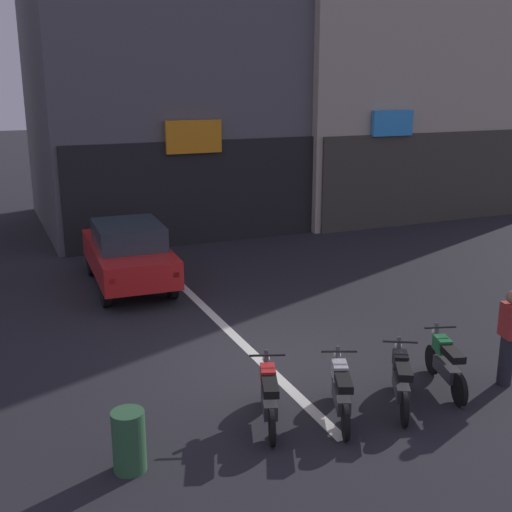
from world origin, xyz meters
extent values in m
plane|color=#232328|center=(0.00, 0.00, 0.00)|extent=(120.00, 120.00, 0.00)
cube|color=silver|center=(0.00, 6.00, 0.00)|extent=(0.20, 18.00, 0.01)
cube|color=black|center=(1.76, 8.76, 1.60)|extent=(8.12, 0.10, 3.20)
cube|color=orange|center=(1.66, 8.69, 3.33)|extent=(1.74, 0.16, 0.98)
cube|color=#B2A893|center=(11.14, 12.76, 6.56)|extent=(10.77, 8.58, 13.12)
cube|color=#3E3A33|center=(11.14, 8.42, 1.60)|extent=(10.34, 0.10, 3.20)
cube|color=#3399F2|center=(8.54, 8.35, 3.58)|extent=(1.55, 0.16, 0.85)
cylinder|color=black|center=(-1.90, 6.67, 0.32)|extent=(0.21, 0.65, 0.64)
cylinder|color=black|center=(-0.36, 6.60, 0.32)|extent=(0.21, 0.65, 0.64)
cylinder|color=black|center=(-2.03, 4.07, 0.32)|extent=(0.21, 0.65, 0.64)
cylinder|color=black|center=(-0.48, 4.00, 0.32)|extent=(0.21, 0.65, 0.64)
cube|color=red|center=(-1.19, 5.34, 0.75)|extent=(1.96, 4.18, 0.66)
cube|color=#2D3842|center=(-1.20, 5.19, 1.36)|extent=(1.64, 2.04, 0.56)
cube|color=red|center=(-1.99, 3.35, 0.80)|extent=(0.14, 0.07, 0.12)
cube|color=red|center=(-0.59, 3.28, 0.80)|extent=(0.14, 0.07, 0.12)
cylinder|color=black|center=(-0.59, -1.60, 0.26)|extent=(0.24, 0.51, 0.52)
cylinder|color=black|center=(-0.98, -2.68, 0.26)|extent=(0.24, 0.51, 0.52)
cube|color=#38383D|center=(-0.80, -2.18, 0.37)|extent=(0.44, 0.76, 0.22)
cube|color=black|center=(-0.86, -2.33, 0.72)|extent=(0.41, 0.64, 0.12)
cube|color=red|center=(-0.72, -1.94, 0.70)|extent=(0.33, 0.41, 0.24)
cylinder|color=#4C4C51|center=(-0.64, -1.74, 0.63)|extent=(0.15, 0.25, 0.70)
cylinder|color=black|center=(-0.67, -1.81, 0.95)|extent=(0.53, 0.22, 0.04)
sphere|color=silver|center=(-0.60, -1.62, 0.80)|extent=(0.12, 0.12, 0.12)
cylinder|color=black|center=(0.50, -1.91, 0.26)|extent=(0.27, 0.51, 0.52)
cylinder|color=black|center=(0.04, -2.97, 0.26)|extent=(0.27, 0.51, 0.52)
cube|color=#38383D|center=(0.25, -2.49, 0.37)|extent=(0.48, 0.76, 0.22)
cube|color=black|center=(0.19, -2.63, 0.72)|extent=(0.44, 0.64, 0.12)
cube|color=#B2B5BA|center=(0.35, -2.25, 0.70)|extent=(0.34, 0.42, 0.24)
cylinder|color=#4C4C51|center=(0.44, -2.05, 0.63)|extent=(0.16, 0.25, 0.70)
cylinder|color=black|center=(0.41, -2.13, 0.95)|extent=(0.52, 0.25, 0.04)
sphere|color=silver|center=(0.49, -1.94, 0.80)|extent=(0.12, 0.12, 0.12)
cylinder|color=black|center=(1.61, -1.98, 0.26)|extent=(0.31, 0.49, 0.52)
cylinder|color=black|center=(1.05, -2.99, 0.26)|extent=(0.31, 0.49, 0.52)
cube|color=#38383D|center=(1.31, -2.53, 0.37)|extent=(0.53, 0.74, 0.22)
cube|color=black|center=(1.23, -2.67, 0.72)|extent=(0.48, 0.63, 0.12)
cube|color=black|center=(1.43, -2.31, 0.70)|extent=(0.37, 0.42, 0.24)
cylinder|color=#4C4C51|center=(1.54, -2.12, 0.63)|extent=(0.18, 0.24, 0.70)
cylinder|color=black|center=(1.50, -2.19, 0.95)|extent=(0.50, 0.30, 0.04)
sphere|color=silver|center=(1.60, -2.00, 0.80)|extent=(0.12, 0.12, 0.12)
cylinder|color=black|center=(2.56, -1.72, 0.26)|extent=(0.22, 0.52, 0.52)
cylinder|color=black|center=(2.22, -2.82, 0.26)|extent=(0.22, 0.52, 0.52)
cube|color=#38383D|center=(2.37, -2.31, 0.37)|extent=(0.41, 0.76, 0.22)
cube|color=black|center=(2.33, -2.46, 0.72)|extent=(0.39, 0.64, 0.12)
cube|color=#1E7238|center=(2.45, -2.07, 0.70)|extent=(0.32, 0.41, 0.24)
cylinder|color=#4C4C51|center=(2.51, -1.86, 0.63)|extent=(0.14, 0.25, 0.70)
cylinder|color=black|center=(2.49, -1.94, 0.95)|extent=(0.54, 0.20, 0.04)
sphere|color=silver|center=(2.55, -1.74, 0.80)|extent=(0.12, 0.12, 0.12)
cylinder|color=#23232D|center=(3.41, -2.55, 0.43)|extent=(0.24, 0.24, 0.86)
cube|color=#B22D2D|center=(3.41, -2.55, 1.15)|extent=(0.29, 0.40, 0.58)
cylinder|color=#2D5938|center=(-2.97, -2.50, 0.42)|extent=(0.44, 0.44, 0.85)
camera|label=1|loc=(-4.44, -10.07, 5.01)|focal=45.45mm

